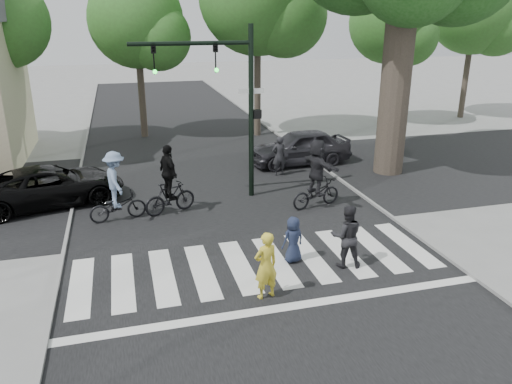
# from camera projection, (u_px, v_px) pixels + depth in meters

# --- Properties ---
(ground) EXTENTS (120.00, 120.00, 0.00)m
(ground) POSITION_uv_depth(u_px,v_px,m) (268.00, 282.00, 12.40)
(ground) COLOR gray
(ground) RESTS_ON ground
(road_stem) EXTENTS (10.00, 70.00, 0.01)m
(road_stem) POSITION_uv_depth(u_px,v_px,m) (226.00, 210.00, 16.94)
(road_stem) COLOR black
(road_stem) RESTS_ON ground
(road_cross) EXTENTS (70.00, 10.00, 0.01)m
(road_cross) POSITION_uv_depth(u_px,v_px,m) (210.00, 183.00, 19.66)
(road_cross) COLOR black
(road_cross) RESTS_ON ground
(curb_left) EXTENTS (0.10, 70.00, 0.10)m
(curb_left) POSITION_uv_depth(u_px,v_px,m) (69.00, 224.00, 15.67)
(curb_left) COLOR gray
(curb_left) RESTS_ON ground
(curb_right) EXTENTS (0.10, 70.00, 0.10)m
(curb_right) POSITION_uv_depth(u_px,v_px,m) (362.00, 195.00, 18.18)
(curb_right) COLOR gray
(curb_right) RESTS_ON ground
(crosswalk) EXTENTS (10.00, 3.85, 0.01)m
(crosswalk) POSITION_uv_depth(u_px,v_px,m) (261.00, 269.00, 13.00)
(crosswalk) COLOR silver
(crosswalk) RESTS_ON ground
(traffic_signal) EXTENTS (4.45, 0.29, 6.00)m
(traffic_signal) POSITION_uv_depth(u_px,v_px,m) (227.00, 89.00, 16.80)
(traffic_signal) COLOR black
(traffic_signal) RESTS_ON ground
(bg_tree_2) EXTENTS (5.04, 4.80, 8.40)m
(bg_tree_2) POSITION_uv_depth(u_px,v_px,m) (142.00, 25.00, 25.11)
(bg_tree_2) COLOR brown
(bg_tree_2) RESTS_ON ground
(bg_tree_3) EXTENTS (6.30, 6.00, 10.20)m
(bg_tree_3) POSITION_uv_depth(u_px,v_px,m) (265.00, 0.00, 25.00)
(bg_tree_3) COLOR brown
(bg_tree_3) RESTS_ON ground
(bg_tree_4) EXTENTS (4.83, 4.60, 8.15)m
(bg_tree_4) POSITION_uv_depth(u_px,v_px,m) (395.00, 26.00, 28.19)
(bg_tree_4) COLOR brown
(bg_tree_4) RESTS_ON ground
(bg_tree_5) EXTENTS (5.67, 5.40, 9.30)m
(bg_tree_5) POSITION_uv_depth(u_px,v_px,m) (481.00, 13.00, 29.96)
(bg_tree_5) COLOR brown
(bg_tree_5) RESTS_ON ground
(pedestrian_woman) EXTENTS (0.69, 0.54, 1.66)m
(pedestrian_woman) POSITION_uv_depth(u_px,v_px,m) (266.00, 266.00, 11.47)
(pedestrian_woman) COLOR yellow
(pedestrian_woman) RESTS_ON ground
(pedestrian_child) EXTENTS (0.71, 0.55, 1.28)m
(pedestrian_child) POSITION_uv_depth(u_px,v_px,m) (293.00, 240.00, 13.23)
(pedestrian_child) COLOR #1C243B
(pedestrian_child) RESTS_ON ground
(pedestrian_adult) EXTENTS (0.97, 0.84, 1.72)m
(pedestrian_adult) POSITION_uv_depth(u_px,v_px,m) (346.00, 236.00, 12.92)
(pedestrian_adult) COLOR black
(pedestrian_adult) RESTS_ON ground
(cyclist_left) EXTENTS (1.89, 1.28, 2.28)m
(cyclist_left) POSITION_uv_depth(u_px,v_px,m) (116.00, 191.00, 15.81)
(cyclist_left) COLOR black
(cyclist_left) RESTS_ON ground
(cyclist_mid) EXTENTS (1.86, 1.18, 2.34)m
(cyclist_mid) POSITION_uv_depth(u_px,v_px,m) (169.00, 186.00, 16.40)
(cyclist_mid) COLOR black
(cyclist_mid) RESTS_ON ground
(cyclist_right) EXTENTS (1.98, 1.84, 2.38)m
(cyclist_right) POSITION_uv_depth(u_px,v_px,m) (317.00, 177.00, 16.89)
(cyclist_right) COLOR black
(cyclist_right) RESTS_ON ground
(car_suv) EXTENTS (5.31, 3.39, 1.36)m
(car_suv) POSITION_uv_depth(u_px,v_px,m) (50.00, 186.00, 17.26)
(car_suv) COLOR black
(car_suv) RESTS_ON ground
(car_grey) EXTENTS (4.58, 2.03, 1.53)m
(car_grey) POSITION_uv_depth(u_px,v_px,m) (300.00, 147.00, 21.93)
(car_grey) COLOR #2D2C31
(car_grey) RESTS_ON ground
(bystander_dark) EXTENTS (0.63, 0.45, 1.64)m
(bystander_dark) POSITION_uv_depth(u_px,v_px,m) (279.00, 156.00, 20.35)
(bystander_dark) COLOR black
(bystander_dark) RESTS_ON ground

